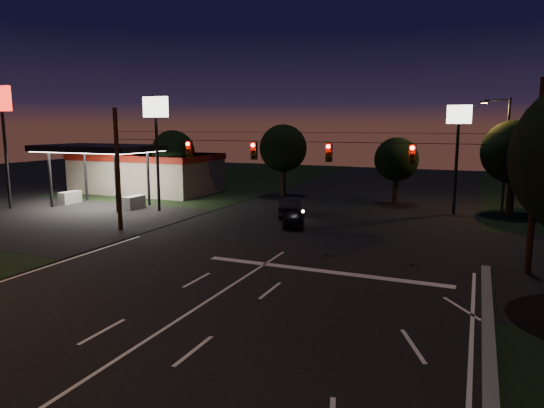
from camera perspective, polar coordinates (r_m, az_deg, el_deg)
The scene contains 17 objects.
ground at distance 15.42m, azimuth -19.35°, elevation -17.84°, with size 140.00×140.00×0.00m, color black.
cross_street_left at distance 39.92m, azimuth -25.22°, elevation -1.57°, with size 20.00×16.00×0.02m, color black.
stop_bar at distance 23.47m, azimuth 5.92°, elevation -7.84°, with size 12.00×0.50×0.01m, color silver.
utility_pole_right at distance 26.02m, azimuth 27.82°, elevation -7.19°, with size 0.30×0.30×9.00m, color black.
utility_pole_left at distance 33.68m, azimuth -17.36°, elevation -2.97°, with size 0.28×0.28×8.00m, color black.
signal_span at distance 26.73m, azimuth 2.15°, elevation 6.28°, with size 24.00×0.40×1.56m.
gas_station at distance 51.33m, azimuth -14.81°, elevation 3.91°, with size 14.20×16.10×5.25m.
pole_sign_left_near at distance 39.70m, azimuth -13.48°, elevation 9.14°, with size 2.20×0.30×9.10m.
pole_sign_left_far at distance 45.22m, azimuth -29.13°, elevation 9.02°, with size 2.00×0.30×10.00m.
pole_sign_right at distance 40.01m, azimuth 21.05°, elevation 7.72°, with size 1.80×0.30×8.40m.
street_light_right_far at distance 42.04m, azimuth 25.51°, elevation 6.12°, with size 2.20×0.35×9.00m.
tree_far_a at distance 48.69m, azimuth -11.46°, elevation 5.97°, with size 4.20×4.20×6.42m.
tree_far_b at distance 47.50m, azimuth 1.40°, elevation 6.51°, with size 4.60×4.60×6.98m.
tree_far_c at distance 43.67m, azimuth 14.47°, elevation 5.04°, with size 3.80×3.80×5.86m.
tree_far_d at distance 41.23m, azimuth 26.61°, elevation 5.42°, with size 4.80×4.80×7.30m.
car_oncoming_a at distance 33.38m, azimuth 2.56°, elevation -1.57°, with size 1.47×3.66×1.25m, color black.
car_oncoming_b at distance 36.89m, azimuth 2.19°, elevation -0.36°, with size 1.55×4.45×1.47m, color black.
Camera 1 is at (9.53, -9.97, 6.89)m, focal length 32.00 mm.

